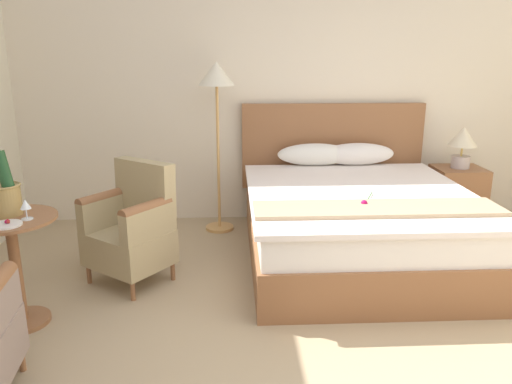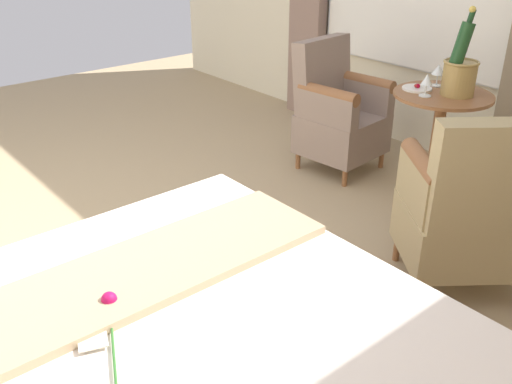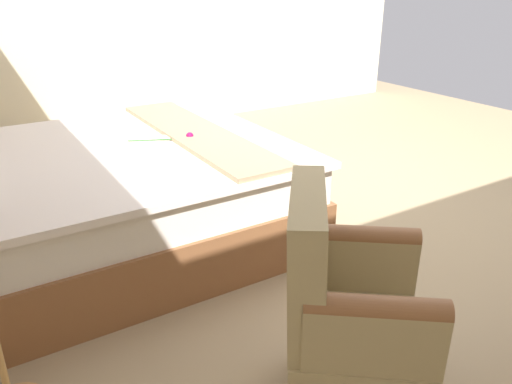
{
  "view_description": "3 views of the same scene",
  "coord_description": "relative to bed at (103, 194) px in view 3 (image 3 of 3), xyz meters",
  "views": [
    {
      "loc": [
        -0.71,
        -2.21,
        1.74
      ],
      "look_at": [
        -0.55,
        0.94,
        0.85
      ],
      "focal_mm": 35.0,
      "sensor_mm": 36.0,
      "label": 1
    },
    {
      "loc": [
        0.8,
        2.61,
        1.71
      ],
      "look_at": [
        -0.6,
        0.92,
        0.61
      ],
      "focal_mm": 40.0,
      "sensor_mm": 36.0,
      "label": 2
    },
    {
      "loc": [
        -2.6,
        2.52,
        1.59
      ],
      "look_at": [
        -0.8,
        1.41,
        0.69
      ],
      "focal_mm": 35.0,
      "sensor_mm": 36.0,
      "label": 3
    }
  ],
  "objects": [
    {
      "name": "ground_plane",
      "position": [
        -0.34,
        -1.84,
        -0.35
      ],
      "size": [
        7.37,
        7.37,
        0.0
      ],
      "primitive_type": "plane",
      "color": "tan"
    },
    {
      "name": "bed",
      "position": [
        0.0,
        0.0,
        0.0
      ],
      "size": [
        1.88,
        2.21,
        1.23
      ],
      "color": "brown",
      "rests_on": "ground"
    },
    {
      "name": "armchair_by_window",
      "position": [
        -1.82,
        -0.4,
        0.08
      ],
      "size": [
        0.75,
        0.74,
        0.93
      ],
      "color": "brown",
      "rests_on": "ground"
    }
  ]
}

